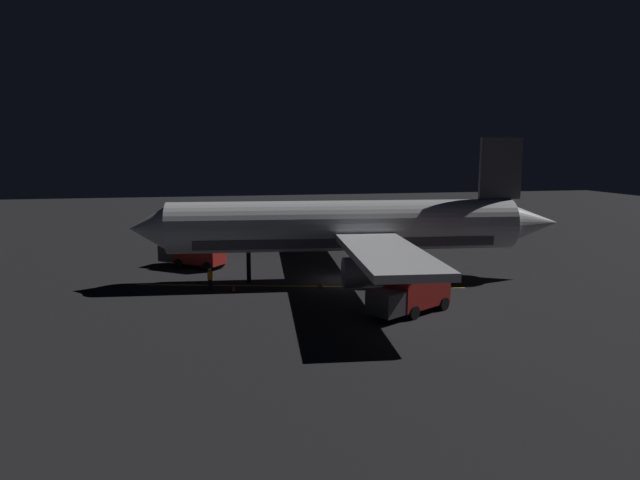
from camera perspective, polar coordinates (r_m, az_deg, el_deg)
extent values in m
cube|color=black|center=(47.55, 2.37, -4.21)|extent=(180.00, 180.00, 0.20)
cube|color=gold|center=(45.51, -2.15, -4.68)|extent=(6.53, 25.81, 0.01)
cylinder|color=white|center=(46.68, 2.41, 1.47)|extent=(6.76, 28.93, 4.17)
cube|color=#4C4C56|center=(46.85, 2.40, 0.08)|extent=(6.16, 24.63, 0.75)
cone|color=white|center=(46.94, -16.76, 1.13)|extent=(4.38, 3.70, 4.09)
cone|color=white|center=(51.67, 20.48, 1.64)|extent=(4.20, 5.33, 3.76)
cube|color=#4C4C56|center=(50.08, 17.82, 6.91)|extent=(0.69, 3.62, 5.15)
cube|color=white|center=(37.74, 6.75, -1.39)|extent=(15.39, 6.14, 0.50)
cylinder|color=slate|center=(38.49, 4.72, -3.27)|extent=(2.38, 3.38, 2.10)
cube|color=white|center=(56.38, 2.37, 2.15)|extent=(15.39, 6.14, 0.50)
cylinder|color=slate|center=(55.66, 1.26, 0.61)|extent=(2.38, 3.38, 2.10)
cylinder|color=black|center=(46.73, -7.23, -2.78)|extent=(0.39, 0.39, 2.56)
cylinder|color=black|center=(45.27, 5.91, -3.14)|extent=(0.39, 0.39, 2.56)
cylinder|color=black|center=(50.08, 4.70, -1.93)|extent=(0.39, 0.39, 2.56)
cube|color=maroon|center=(53.29, -12.13, -1.23)|extent=(4.44, 4.92, 2.03)
cube|color=#38383D|center=(55.32, -14.74, -1.23)|extent=(2.68, 2.64, 1.50)
cylinder|color=black|center=(54.46, -13.43, -2.15)|extent=(2.39, 2.11, 0.90)
cylinder|color=black|center=(52.53, -10.71, -2.47)|extent=(2.39, 2.11, 0.90)
cube|color=maroon|center=(38.71, 9.86, -5.00)|extent=(4.13, 5.02, 2.12)
cube|color=#38383D|center=(36.41, 6.70, -6.33)|extent=(2.63, 2.56, 1.50)
cylinder|color=black|center=(37.77, 8.29, -6.98)|extent=(2.45, 1.94, 0.90)
cylinder|color=black|center=(40.21, 11.25, -6.06)|extent=(2.45, 1.94, 0.90)
cylinder|color=black|center=(45.01, -11.06, -4.45)|extent=(0.32, 0.32, 0.85)
cylinder|color=orange|center=(44.85, -11.09, -3.52)|extent=(0.40, 0.40, 0.65)
sphere|color=tan|center=(44.75, -11.10, -2.97)|extent=(0.24, 0.24, 0.24)
cone|color=#EA590F|center=(44.27, -8.74, -4.82)|extent=(0.36, 0.36, 0.55)
cube|color=black|center=(44.33, -8.73, -5.15)|extent=(0.50, 0.50, 0.03)
cone|color=#EA590F|center=(44.99, 0.02, -4.48)|extent=(0.36, 0.36, 0.55)
cube|color=black|center=(45.06, 0.02, -4.80)|extent=(0.50, 0.50, 0.03)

